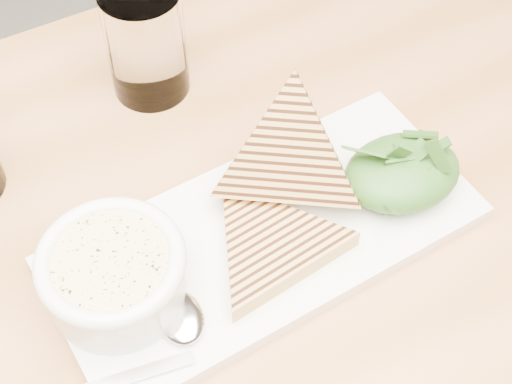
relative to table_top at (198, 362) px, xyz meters
name	(u,v)px	position (x,y,z in m)	size (l,w,h in m)	color
table_top	(198,362)	(0.00, 0.00, 0.00)	(1.30, 0.87, 0.04)	#B37447
table_leg_br	(472,132)	(0.60, 0.38, -0.38)	(0.06, 0.06, 0.73)	#B37447
platter	(265,237)	(0.09, 0.08, 0.03)	(0.38, 0.17, 0.02)	white
soup_bowl	(116,280)	(-0.04, 0.07, 0.06)	(0.11, 0.11, 0.04)	white
soup	(110,262)	(-0.04, 0.07, 0.08)	(0.10, 0.10, 0.01)	#DFCD88
bowl_rim	(110,261)	(-0.04, 0.07, 0.09)	(0.12, 0.12, 0.01)	white
sandwich_flat	(271,245)	(0.09, 0.06, 0.04)	(0.15, 0.15, 0.02)	tan
sandwich_lean	(288,158)	(0.13, 0.11, 0.09)	(0.15, 0.15, 0.08)	tan
salad_base	(402,173)	(0.23, 0.08, 0.06)	(0.11, 0.09, 0.04)	#173A0E
arugula_pile	(403,168)	(0.23, 0.08, 0.06)	(0.11, 0.10, 0.05)	#3B6E29
spoon_bowl	(181,317)	(0.00, 0.02, 0.04)	(0.04, 0.05, 0.01)	silver
spoon_handle	(113,382)	(-0.07, -0.01, 0.04)	(0.13, 0.01, 0.00)	silver
glass_far	(146,42)	(0.06, 0.30, 0.08)	(0.08, 0.08, 0.12)	white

